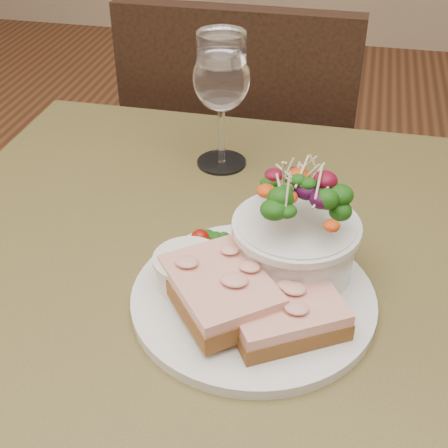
% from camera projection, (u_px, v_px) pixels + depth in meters
% --- Properties ---
extents(cafe_table, '(0.80, 0.80, 0.75)m').
position_uv_depth(cafe_table, '(235.00, 346.00, 0.74)').
color(cafe_table, '#4C4520').
rests_on(cafe_table, ground).
extents(chair_far, '(0.42, 0.42, 0.90)m').
position_uv_depth(chair_far, '(248.00, 246.00, 1.49)').
color(chair_far, black).
rests_on(chair_far, ground).
extents(dinner_plate, '(0.25, 0.25, 0.01)m').
position_uv_depth(dinner_plate, '(253.00, 298.00, 0.65)').
color(dinner_plate, silver).
rests_on(dinner_plate, cafe_table).
extents(sandwich_front, '(0.13, 0.12, 0.03)m').
position_uv_depth(sandwich_front, '(285.00, 313.00, 0.60)').
color(sandwich_front, '#543916').
rests_on(sandwich_front, dinner_plate).
extents(sandwich_back, '(0.14, 0.15, 0.03)m').
position_uv_depth(sandwich_back, '(220.00, 290.00, 0.61)').
color(sandwich_back, '#543916').
rests_on(sandwich_back, dinner_plate).
extents(ramekin, '(0.07, 0.07, 0.04)m').
position_uv_depth(ramekin, '(188.00, 269.00, 0.65)').
color(ramekin, silver).
rests_on(ramekin, dinner_plate).
extents(salad_bowl, '(0.12, 0.12, 0.13)m').
position_uv_depth(salad_bowl, '(297.00, 224.00, 0.64)').
color(salad_bowl, silver).
rests_on(salad_bowl, dinner_plate).
extents(garnish, '(0.05, 0.04, 0.02)m').
position_uv_depth(garnish, '(210.00, 239.00, 0.71)').
color(garnish, '#0C3609').
rests_on(garnish, dinner_plate).
extents(wine_glass, '(0.08, 0.08, 0.18)m').
position_uv_depth(wine_glass, '(221.00, 82.00, 0.82)').
color(wine_glass, white).
rests_on(wine_glass, cafe_table).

